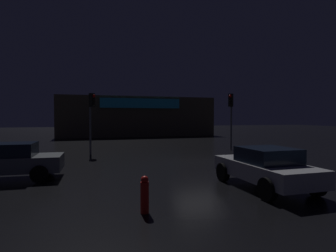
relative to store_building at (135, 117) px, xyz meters
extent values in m
plane|color=black|center=(-0.91, -24.10, -2.54)|extent=(120.00, 120.00, 0.00)
cube|color=brown|center=(0.00, 0.01, -0.01)|extent=(20.02, 8.17, 5.08)
cube|color=#33CCF2|center=(0.00, -4.22, 1.64)|extent=(9.93, 0.24, 1.19)
cylinder|color=#595B60|center=(3.81, -19.47, -0.43)|extent=(0.14, 0.14, 4.23)
cube|color=black|center=(3.70, -19.58, 1.20)|extent=(0.41, 0.41, 0.97)
sphere|color=red|center=(3.59, -19.69, 1.49)|extent=(0.20, 0.20, 0.20)
sphere|color=black|center=(3.59, -19.69, 1.20)|extent=(0.20, 0.20, 0.20)
sphere|color=black|center=(3.59, -19.69, 0.91)|extent=(0.20, 0.20, 0.20)
cylinder|color=#595B60|center=(-6.46, -19.07, -0.52)|extent=(0.13, 0.13, 4.05)
cube|color=black|center=(-6.35, -19.17, 1.05)|extent=(0.41, 0.41, 0.91)
sphere|color=red|center=(-6.23, -19.28, 1.32)|extent=(0.20, 0.20, 0.20)
sphere|color=black|center=(-6.23, -19.28, 1.05)|extent=(0.20, 0.20, 0.20)
sphere|color=black|center=(-6.23, -19.28, 0.78)|extent=(0.20, 0.20, 0.20)
cube|color=#B7B7BF|center=(-0.91, -30.03, -1.91)|extent=(1.81, 4.10, 0.56)
cube|color=black|center=(-0.91, -30.19, -1.37)|extent=(1.62, 1.77, 0.51)
cylinder|color=black|center=(-1.81, -28.68, -2.19)|extent=(0.22, 0.71, 0.71)
cylinder|color=black|center=(-0.01, -28.68, -2.19)|extent=(0.22, 0.71, 0.71)
cylinder|color=black|center=(-1.80, -31.39, -2.19)|extent=(0.22, 0.71, 0.71)
cylinder|color=black|center=(0.00, -31.38, -2.19)|extent=(0.22, 0.71, 0.71)
cube|color=slate|center=(-9.92, -25.92, -1.91)|extent=(4.35, 1.89, 0.61)
cube|color=black|center=(-9.74, -25.93, -1.35)|extent=(1.95, 1.61, 0.52)
cylinder|color=black|center=(-8.55, -26.83, -2.22)|extent=(0.66, 0.25, 0.65)
cylinder|color=black|center=(-8.47, -25.15, -2.22)|extent=(0.66, 0.25, 0.65)
cylinder|color=red|center=(-5.46, -31.32, -2.14)|extent=(0.22, 0.22, 0.80)
sphere|color=red|center=(-5.46, -31.32, -1.67)|extent=(0.20, 0.20, 0.20)
camera|label=1|loc=(-6.99, -38.34, -0.06)|focal=30.02mm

